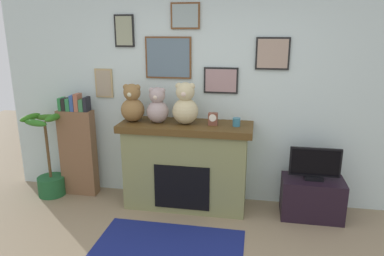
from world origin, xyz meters
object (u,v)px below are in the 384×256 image
(potted_plant, at_px, (49,167))
(bookshelf, at_px, (78,149))
(mantel_clock, at_px, (213,119))
(teddy_bear_cream, at_px, (133,105))
(tv_stand, at_px, (312,198))
(teddy_bear_grey, at_px, (158,107))
(fireplace, at_px, (186,164))
(candle_jar, at_px, (236,122))
(teddy_bear_tan, at_px, (185,105))
(television, at_px, (315,165))

(potted_plant, bearing_deg, bookshelf, 18.38)
(mantel_clock, xyz_separation_m, teddy_bear_cream, (-0.96, 0.00, 0.13))
(tv_stand, bearing_deg, mantel_clock, 179.31)
(mantel_clock, distance_m, teddy_bear_grey, 0.66)
(tv_stand, bearing_deg, fireplace, 178.71)
(tv_stand, height_order, candle_jar, candle_jar)
(bookshelf, xyz_separation_m, teddy_bear_grey, (1.10, -0.09, 0.61))
(tv_stand, distance_m, teddy_bear_tan, 1.80)
(mantel_clock, height_order, teddy_bear_cream, teddy_bear_cream)
(teddy_bear_cream, bearing_deg, television, -0.44)
(potted_plant, distance_m, television, 3.28)
(television, relative_size, teddy_bear_tan, 1.15)
(potted_plant, height_order, teddy_bear_grey, teddy_bear_grey)
(potted_plant, height_order, mantel_clock, mantel_clock)
(candle_jar, bearing_deg, mantel_clock, -179.68)
(television, height_order, teddy_bear_grey, teddy_bear_grey)
(fireplace, xyz_separation_m, mantel_clock, (0.32, -0.02, 0.59))
(fireplace, bearing_deg, mantel_clock, -3.45)
(television, bearing_deg, teddy_bear_tan, 179.37)
(television, height_order, teddy_bear_cream, teddy_bear_cream)
(bookshelf, height_order, candle_jar, bookshelf)
(tv_stand, bearing_deg, potted_plant, -179.65)
(potted_plant, height_order, candle_jar, candle_jar)
(potted_plant, bearing_deg, teddy_bear_grey, 1.36)
(bookshelf, distance_m, mantel_clock, 1.82)
(tv_stand, relative_size, teddy_bear_cream, 1.52)
(bookshelf, relative_size, tv_stand, 1.95)
(bookshelf, relative_size, television, 2.40)
(teddy_bear_cream, bearing_deg, fireplace, 1.64)
(tv_stand, relative_size, mantel_clock, 4.81)
(fireplace, relative_size, teddy_bear_cream, 3.45)
(fireplace, bearing_deg, candle_jar, -1.73)
(teddy_bear_grey, xyz_separation_m, teddy_bear_tan, (0.33, -0.00, 0.03))
(bookshelf, distance_m, tv_stand, 2.93)
(fireplace, xyz_separation_m, potted_plant, (-1.79, -0.05, -0.14))
(television, relative_size, teddy_bear_grey, 1.33)
(candle_jar, height_order, teddy_bear_cream, teddy_bear_cream)
(potted_plant, bearing_deg, fireplace, 1.69)
(teddy_bear_tan, bearing_deg, candle_jar, 0.06)
(tv_stand, height_order, television, television)
(mantel_clock, distance_m, teddy_bear_tan, 0.35)
(mantel_clock, height_order, teddy_bear_grey, teddy_bear_grey)
(bookshelf, distance_m, teddy_bear_grey, 1.26)
(fireplace, xyz_separation_m, teddy_bear_tan, (-0.00, -0.02, 0.73))
(candle_jar, distance_m, teddy_bear_cream, 1.23)
(potted_plant, xyz_separation_m, tv_stand, (3.27, 0.02, -0.15))
(fireplace, bearing_deg, tv_stand, -1.29)
(teddy_bear_grey, relative_size, teddy_bear_tan, 0.86)
(tv_stand, bearing_deg, bookshelf, 178.03)
(television, xyz_separation_m, teddy_bear_grey, (-1.81, 0.02, 0.59))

